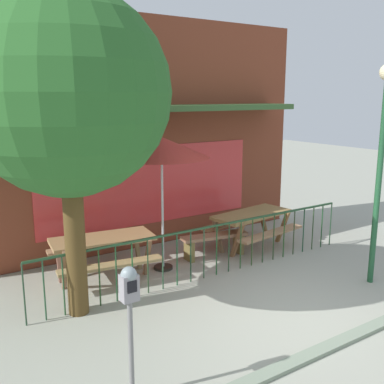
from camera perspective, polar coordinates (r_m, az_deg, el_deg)
name	(u,v)px	position (r m, az deg, el deg)	size (l,w,h in m)	color
ground	(287,320)	(7.09, 11.95, -15.47)	(40.00, 40.00, 0.00)	#9D9F8F
pub_storefront	(146,134)	(9.88, -5.88, 7.33)	(7.78, 1.42, 4.88)	#502B1F
patio_fence_front	(210,242)	(8.20, 2.34, -6.32)	(6.56, 0.04, 0.97)	#224628
picnic_table_left	(103,246)	(8.30, -11.19, -6.70)	(1.97, 1.60, 0.79)	#9E764A
picnic_table_right	(251,220)	(9.87, 7.50, -3.53)	(1.97, 1.59, 0.79)	olive
patio_umbrella	(162,148)	(8.23, -3.86, 5.53)	(1.76, 1.76, 2.52)	black
patio_bench	(214,240)	(9.28, 2.85, -6.13)	(1.43, 0.56, 0.48)	#9A6E50
parking_meter_far	(129,298)	(4.89, -7.89, -13.11)	(0.18, 0.17, 1.53)	slate
street_tree	(67,94)	(6.60, -15.52, 11.83)	(2.91, 2.91, 4.74)	#503A1B
street_lamp	(382,143)	(8.22, 22.85, 5.70)	(0.28, 0.28, 3.76)	#205230
curb_edge	(335,346)	(6.60, 17.55, -18.03)	(10.89, 0.20, 0.11)	gray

